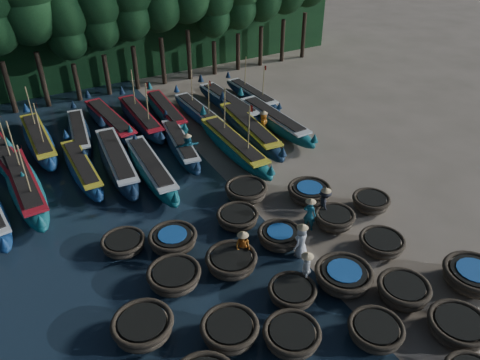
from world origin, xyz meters
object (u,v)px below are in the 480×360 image
long_boat_15 (199,113)px  fisherman_0 (301,240)px  fisherman_2 (243,246)px  long_boat_17 (252,95)px  long_boat_16 (229,104)px  fisherman_4 (306,268)px  coracle_11 (230,330)px  coracle_13 (343,276)px  long_boat_1 (25,186)px  long_boat_6 (233,145)px  long_boat_7 (249,129)px  coracle_17 (280,237)px  coracle_16 (231,261)px  long_boat_12 (110,121)px  long_boat_14 (166,111)px  coracle_12 (292,292)px  long_boat_3 (117,160)px  coracle_18 (334,219)px  coracle_20 (123,244)px  coracle_23 (246,191)px  coracle_15 (174,276)px  coracle_9 (473,276)px  fisherman_1 (310,213)px  fisherman_3 (325,203)px  coracle_24 (309,192)px  long_boat_2 (82,168)px  coracle_21 (173,240)px  fisherman_5 (188,147)px  coracle_6 (292,336)px  coracle_10 (143,327)px  fisherman_6 (264,123)px  long_boat_8 (274,120)px  long_boat_10 (39,140)px  coracle_4 (458,326)px  coracle_14 (382,243)px  long_boat_5 (180,144)px  coracle_7 (375,331)px  long_boat_11 (79,133)px  coracle_19 (371,202)px

long_boat_15 → fisherman_0: bearing=-99.4°
fisherman_2 → long_boat_17: bearing=120.9°
long_boat_16 → fisherman_4: (-5.22, -16.71, 0.27)m
coracle_11 → coracle_13: bearing=1.2°
long_boat_1 → long_boat_6: 11.88m
long_boat_7 → long_boat_1: bearing=-176.2°
long_boat_6 → coracle_17: bearing=-104.1°
coracle_16 → fisherman_2: 0.83m
long_boat_12 → long_boat_14: bearing=-8.9°
long_boat_6 → coracle_16: bearing=-118.8°
coracle_12 → long_boat_3: (-3.20, 13.24, 0.23)m
coracle_18 → coracle_20: bearing=160.9°
coracle_23 → long_boat_15: size_ratio=0.35×
coracle_15 → coracle_9: bearing=-29.2°
fisherman_1 → fisherman_3: size_ratio=1.01×
coracle_24 → long_boat_2: 12.83m
coracle_23 → fisherman_3: (2.58, -3.28, 0.41)m
coracle_11 → coracle_21: coracle_11 is taller
long_boat_7 → fisherman_5: bearing=-168.2°
long_boat_2 → long_boat_14: long_boat_14 is taller
coracle_6 → long_boat_16: (7.45, 18.95, 0.17)m
coracle_17 → long_boat_3: bearing=114.3°
coracle_10 → coracle_18: (10.28, 1.70, -0.01)m
long_boat_15 → fisherman_6: bearing=-58.7°
coracle_11 → coracle_18: 8.28m
long_boat_1 → coracle_10: bearing=-81.0°
long_boat_2 → long_boat_8: size_ratio=0.86×
long_boat_10 → fisherman_4: size_ratio=4.85×
coracle_4 → fisherman_1: 7.85m
coracle_14 → long_boat_5: 13.60m
coracle_13 → long_boat_17: bearing=71.0°
coracle_24 → fisherman_4: fisherman_4 is taller
coracle_14 → fisherman_2: fisherman_2 is taller
coracle_20 → coracle_7: bearing=-54.5°
coracle_24 → fisherman_0: bearing=-131.0°
coracle_6 → long_boat_17: 21.98m
fisherman_0 → coracle_4: bearing=89.4°
long_boat_1 → fisherman_5: long_boat_1 is taller
coracle_9 → coracle_10: coracle_9 is taller
coracle_6 → long_boat_7: long_boat_7 is taller
coracle_21 → long_boat_11: long_boat_11 is taller
coracle_19 → coracle_4: bearing=-109.0°
coracle_9 → fisherman_6: 15.79m
fisherman_3 → fisherman_6: bearing=11.1°
long_boat_16 → fisherman_2: fisherman_2 is taller
coracle_9 → fisherman_3: fisherman_3 is taller
coracle_21 → long_boat_8: (10.55, 7.98, 0.16)m
coracle_17 → long_boat_3: long_boat_3 is taller
coracle_12 → long_boat_3: 13.62m
long_boat_16 → coracle_12: bearing=-113.1°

